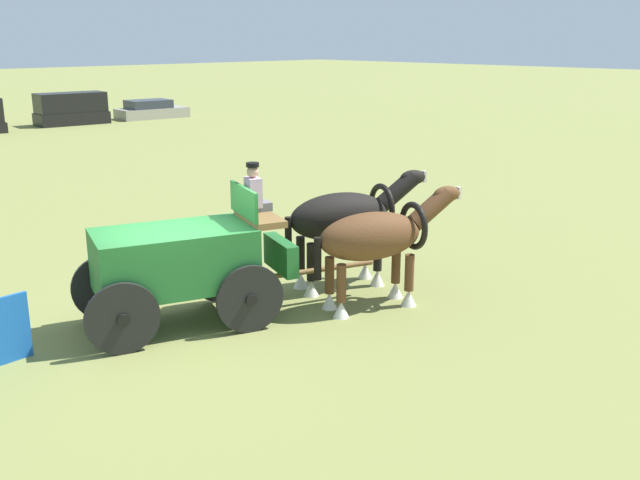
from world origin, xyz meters
name	(u,v)px	position (x,y,z in m)	size (l,w,h in m)	color
ground_plane	(178,325)	(0.00, 0.00, 0.00)	(220.00, 220.00, 0.00)	olive
show_wagon	(182,260)	(0.14, -0.04, 1.20)	(5.66, 2.79, 2.79)	#236B2D
draft_horse_near	(346,218)	(3.71, -0.60, 1.44)	(3.11, 1.62, 2.32)	black
draft_horse_off	(377,238)	(3.29, -1.83, 1.35)	(3.03, 1.54, 2.22)	brown
parked_vehicle_e	(71,109)	(12.82, 30.59, 0.90)	(4.21, 2.21, 1.85)	black
parked_vehicle_f	(151,110)	(17.98, 30.29, 0.50)	(4.53, 2.40, 1.16)	gray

